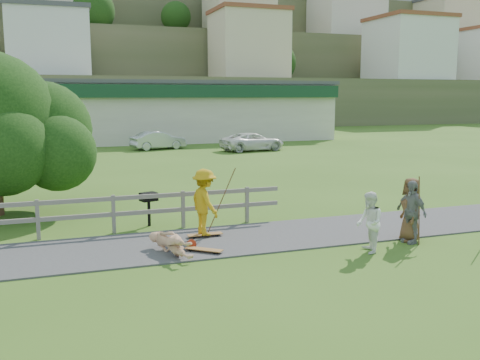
{
  "coord_description": "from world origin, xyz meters",
  "views": [
    {
      "loc": [
        -3.52,
        -11.73,
        3.85
      ],
      "look_at": [
        1.32,
        2.0,
        1.55
      ],
      "focal_mm": 40.0,
      "sensor_mm": 36.0,
      "label": 1
    }
  ],
  "objects_px": {
    "skater_rider": "(205,206)",
    "spectator_b": "(411,212)",
    "skater_fallen": "(171,243)",
    "car_silver": "(158,140)",
    "spectator_c": "(411,210)",
    "spectator_a": "(369,223)",
    "car_white": "(253,142)",
    "bbq": "(149,209)"
  },
  "relations": [
    {
      "from": "spectator_c",
      "to": "bbq",
      "type": "relative_size",
      "value": 1.69
    },
    {
      "from": "car_white",
      "to": "skater_fallen",
      "type": "bearing_deg",
      "value": 145.01
    },
    {
      "from": "spectator_b",
      "to": "skater_rider",
      "type": "bearing_deg",
      "value": -123.08
    },
    {
      "from": "car_silver",
      "to": "spectator_b",
      "type": "bearing_deg",
      "value": 169.78
    },
    {
      "from": "spectator_c",
      "to": "car_white",
      "type": "bearing_deg",
      "value": -173.61
    },
    {
      "from": "spectator_c",
      "to": "car_silver",
      "type": "xyz_separation_m",
      "value": [
        -1.66,
        26.84,
        -0.2
      ]
    },
    {
      "from": "skater_fallen",
      "to": "car_silver",
      "type": "bearing_deg",
      "value": 61.8
    },
    {
      "from": "spectator_c",
      "to": "bbq",
      "type": "distance_m",
      "value": 7.45
    },
    {
      "from": "spectator_b",
      "to": "spectator_c",
      "type": "height_order",
      "value": "spectator_c"
    },
    {
      "from": "spectator_c",
      "to": "car_white",
      "type": "height_order",
      "value": "spectator_c"
    },
    {
      "from": "skater_fallen",
      "to": "spectator_a",
      "type": "bearing_deg",
      "value": -34.54
    },
    {
      "from": "spectator_a",
      "to": "spectator_c",
      "type": "relative_size",
      "value": 0.89
    },
    {
      "from": "spectator_a",
      "to": "spectator_c",
      "type": "height_order",
      "value": "spectator_c"
    },
    {
      "from": "spectator_c",
      "to": "car_white",
      "type": "xyz_separation_m",
      "value": [
        4.43,
        23.6,
        -0.22
      ]
    },
    {
      "from": "skater_rider",
      "to": "spectator_b",
      "type": "bearing_deg",
      "value": -126.7
    },
    {
      "from": "car_white",
      "to": "spectator_a",
      "type": "bearing_deg",
      "value": 156.16
    },
    {
      "from": "spectator_a",
      "to": "spectator_c",
      "type": "distance_m",
      "value": 1.73
    },
    {
      "from": "skater_fallen",
      "to": "spectator_b",
      "type": "xyz_separation_m",
      "value": [
        6.21,
        -0.97,
        0.53
      ]
    },
    {
      "from": "skater_rider",
      "to": "car_silver",
      "type": "distance_m",
      "value": 24.98
    },
    {
      "from": "skater_fallen",
      "to": "car_white",
      "type": "height_order",
      "value": "car_white"
    },
    {
      "from": "spectator_c",
      "to": "car_silver",
      "type": "height_order",
      "value": "spectator_c"
    },
    {
      "from": "spectator_b",
      "to": "bbq",
      "type": "distance_m",
      "value": 7.45
    },
    {
      "from": "spectator_b",
      "to": "spectator_c",
      "type": "distance_m",
      "value": 0.18
    },
    {
      "from": "car_white",
      "to": "bbq",
      "type": "relative_size",
      "value": 4.53
    },
    {
      "from": "spectator_a",
      "to": "spectator_c",
      "type": "xyz_separation_m",
      "value": [
        1.64,
        0.57,
        0.09
      ]
    },
    {
      "from": "skater_fallen",
      "to": "car_silver",
      "type": "xyz_separation_m",
      "value": [
        4.65,
        26.02,
        0.35
      ]
    },
    {
      "from": "spectator_b",
      "to": "car_white",
      "type": "relative_size",
      "value": 0.36
    },
    {
      "from": "car_white",
      "to": "car_silver",
      "type": "bearing_deg",
      "value": 52.24
    },
    {
      "from": "spectator_b",
      "to": "car_white",
      "type": "distance_m",
      "value": 24.18
    },
    {
      "from": "car_silver",
      "to": "spectator_c",
      "type": "bearing_deg",
      "value": 170.01
    },
    {
      "from": "skater_rider",
      "to": "spectator_b",
      "type": "xyz_separation_m",
      "value": [
        5.0,
        -2.24,
        -0.07
      ]
    },
    {
      "from": "spectator_c",
      "to": "car_white",
      "type": "relative_size",
      "value": 0.37
    },
    {
      "from": "spectator_c",
      "to": "bbq",
      "type": "xyz_separation_m",
      "value": [
        -6.3,
        3.96,
        -0.35
      ]
    },
    {
      "from": "skater_rider",
      "to": "bbq",
      "type": "height_order",
      "value": "skater_rider"
    },
    {
      "from": "skater_fallen",
      "to": "car_white",
      "type": "bearing_deg",
      "value": 46.69
    },
    {
      "from": "bbq",
      "to": "skater_rider",
      "type": "bearing_deg",
      "value": -74.82
    },
    {
      "from": "spectator_c",
      "to": "spectator_a",
      "type": "bearing_deg",
      "value": -53.84
    },
    {
      "from": "skater_rider",
      "to": "spectator_c",
      "type": "bearing_deg",
      "value": -124.83
    },
    {
      "from": "spectator_b",
      "to": "spectator_c",
      "type": "xyz_separation_m",
      "value": [
        0.1,
        0.15,
        0.02
      ]
    },
    {
      "from": "skater_fallen",
      "to": "car_white",
      "type": "relative_size",
      "value": 0.36
    },
    {
      "from": "spectator_b",
      "to": "car_silver",
      "type": "height_order",
      "value": "spectator_b"
    },
    {
      "from": "skater_rider",
      "to": "car_silver",
      "type": "relative_size",
      "value": 0.46
    }
  ]
}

